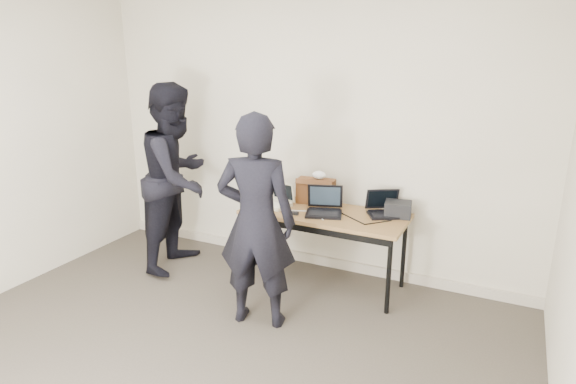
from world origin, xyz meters
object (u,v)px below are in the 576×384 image
Objects in this scene: laptop_right at (384,209)px; person_typist at (256,222)px; laptop_beige at (277,201)px; person_observer at (177,177)px; desk at (324,219)px; leather_satchel at (316,191)px; equipment_box at (398,209)px; laptop_center at (324,207)px.

person_typist is at bearing -156.42° from laptop_right.
person_observer is (-1.01, -0.19, 0.17)m from laptop_beige.
leather_satchel is (-0.18, 0.23, 0.19)m from desk.
desk is 0.34m from leather_satchel.
laptop_right is 0.12m from equipment_box.
leather_satchel reaches higher than equipment_box.
equipment_box is (1.11, 0.20, 0.02)m from laptop_beige.
laptop_center is 0.21× the size of person_observer.
laptop_right is (0.99, 0.20, 0.01)m from laptop_beige.
person_observer reaches higher than leather_satchel.
equipment_box is (0.12, 0.00, 0.02)m from laptop_right.
person_observer is (-1.49, -0.20, 0.27)m from desk.
laptop_beige is 0.17× the size of person_observer.
leather_satchel is (0.30, 0.24, 0.08)m from laptop_beige.
person_typist is at bearing -130.62° from equipment_box.
equipment_box is at bearing -28.03° from laptop_right.
person_typist is (-0.75, -1.02, 0.09)m from laptop_right.
laptop_beige is at bearing -169.80° from equipment_box.
leather_satchel is (-0.18, 0.24, 0.07)m from laptop_center.
laptop_center reaches higher than laptop_right.
leather_satchel is 0.20× the size of person_observer.
equipment_box is at bearing 0.81° from laptop_center.
laptop_beige is at bearing -85.82° from person_observer.
desk is 0.67m from equipment_box.
equipment_box is at bearing -8.86° from leather_satchel.
laptop_right is at bearing 21.04° from desk.
laptop_right is at bearing -9.65° from leather_satchel.
laptop_center is at bearing -89.59° from person_observer.
laptop_center is at bearing 172.13° from laptop_right.
person_typist is at bearing -99.92° from leather_satchel.
equipment_box is at bearing -86.19° from person_observer.
laptop_right is 1.27m from person_typist.
laptop_beige reaches higher than desk.
equipment_box is (0.63, 0.19, 0.13)m from desk.
equipment_box is 0.13× the size of person_typist.
laptop_right is 1.74× the size of equipment_box.
person_typist reaches higher than equipment_box.
laptop_right is (0.50, 0.20, -0.01)m from laptop_center.
laptop_center is at bearing -68.73° from desk.
leather_satchel is at bearing -78.59° from person_observer.
laptop_center is 0.54m from laptop_right.
laptop_beige reaches higher than equipment_box.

